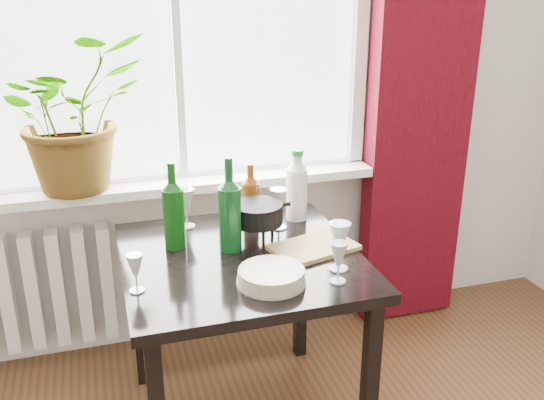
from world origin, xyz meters
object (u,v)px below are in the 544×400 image
object	(u,v)px
table	(241,277)
wineglass_far_right	(338,262)
potted_plant	(73,113)
wine_bottle_left	(173,205)
bottle_amber	(251,195)
wineglass_back_left	(186,208)
wineglass_front_right	(339,246)
fondue_pot	(257,222)
plate_stack	(271,276)
radiator	(20,293)
cleaning_bottle	(297,184)
tv_remote	(280,274)
cutting_board	(313,247)
wineglass_front_left	(136,273)
wine_bottle_right	(230,204)
wineglass_back_center	(279,208)

from	to	relation	value
table	wineglass_far_right	size ratio (longest dim) A/B	5.80
potted_plant	wine_bottle_left	bearing A→B (deg)	-55.73
bottle_amber	wineglass_back_left	size ratio (longest dim) A/B	1.62
bottle_amber	wineglass_front_right	world-z (taller)	bottle_amber
potted_plant	wineglass_front_right	bearing A→B (deg)	-44.43
table	fondue_pot	bearing A→B (deg)	48.81
fondue_pot	wine_bottle_left	bearing A→B (deg)	164.24
table	plate_stack	xyz separation A→B (m)	(0.05, -0.23, 0.12)
radiator	cleaning_bottle	world-z (taller)	cleaning_bottle
radiator	tv_remote	distance (m)	1.31
wineglass_front_right	fondue_pot	xyz separation A→B (m)	(-0.20, 0.31, -0.01)
table	wineglass_far_right	distance (m)	0.42
cutting_board	wineglass_front_left	bearing A→B (deg)	-168.66
wine_bottle_right	fondue_pot	distance (m)	0.16
bottle_amber	wineglass_back_center	bearing A→B (deg)	-26.51
tv_remote	wine_bottle_right	bearing A→B (deg)	124.70
table	plate_stack	size ratio (longest dim) A/B	3.67
wineglass_back_left	fondue_pot	bearing A→B (deg)	-40.70
wine_bottle_left	fondue_pot	world-z (taller)	wine_bottle_left
bottle_amber	wineglass_front_right	distance (m)	0.49
wine_bottle_right	wineglass_front_left	bearing A→B (deg)	-148.30
radiator	wineglass_front_left	bearing A→B (deg)	-59.49
table	wine_bottle_left	size ratio (longest dim) A/B	2.53
radiator	wine_bottle_right	size ratio (longest dim) A/B	2.22
wine_bottle_left	plate_stack	distance (m)	0.48
radiator	cutting_board	size ratio (longest dim) A/B	2.63
wineglass_back_left	wineglass_far_right	bearing A→B (deg)	-56.14
wineglass_front_left	wineglass_back_left	bearing A→B (deg)	63.24
radiator	wineglass_front_left	xyz separation A→B (m)	(0.47, -0.79, 0.43)
table	cleaning_bottle	world-z (taller)	cleaning_bottle
wineglass_front_left	cutting_board	distance (m)	0.67
wine_bottle_right	cleaning_bottle	size ratio (longest dim) A/B	1.19
potted_plant	wineglass_front_left	bearing A→B (deg)	-78.52
wineglass_back_left	plate_stack	world-z (taller)	wineglass_back_left
wineglass_back_center	tv_remote	xyz separation A→B (m)	(-0.12, -0.40, -0.08)
tv_remote	plate_stack	bearing A→B (deg)	-128.58
table	wine_bottle_right	world-z (taller)	wine_bottle_right
wineglass_back_center	wineglass_front_left	distance (m)	0.69
potted_plant	cutting_board	size ratio (longest dim) A/B	2.10
bottle_amber	wineglass_far_right	bearing A→B (deg)	-73.88
potted_plant	wineglass_back_center	size ratio (longest dim) A/B	3.75
table	cutting_board	bearing A→B (deg)	-6.64
wine_bottle_left	wineglass_front_left	world-z (taller)	wine_bottle_left
table	wineglass_front_right	world-z (taller)	wineglass_front_right
wine_bottle_left	wine_bottle_right	size ratio (longest dim) A/B	0.93
wine_bottle_left	wineglass_back_left	world-z (taller)	wine_bottle_left
radiator	wineglass_back_left	world-z (taller)	wineglass_back_left
cleaning_bottle	wineglass_back_center	xyz separation A→B (m)	(-0.10, -0.07, -0.07)
potted_plant	plate_stack	xyz separation A→B (m)	(0.59, -0.85, -0.40)
cutting_board	potted_plant	bearing A→B (deg)	141.39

